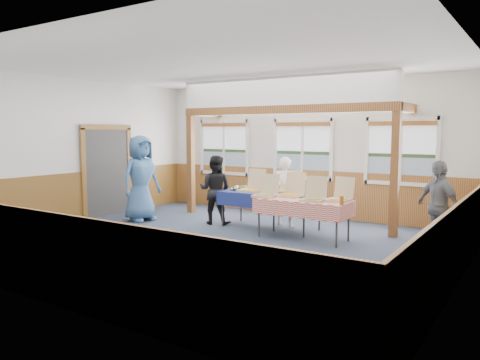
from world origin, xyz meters
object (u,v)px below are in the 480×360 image
at_px(man_blue, 141,178).
at_px(person_grey, 438,206).
at_px(woman_white, 285,192).
at_px(table_right, 303,202).
at_px(woman_black, 215,190).
at_px(table_left, 270,195).

bearing_deg(man_blue, person_grey, -75.20).
bearing_deg(woman_white, table_right, 129.62).
bearing_deg(table_right, man_blue, -152.92).
height_order(woman_white, person_grey, person_grey).
bearing_deg(table_right, person_grey, 33.70).
bearing_deg(man_blue, woman_black, -61.47).
distance_m(table_left, woman_black, 1.26).
distance_m(table_left, table_right, 1.13).
bearing_deg(person_grey, man_blue, -134.79).
bearing_deg(table_left, woman_white, 52.10).
xyz_separation_m(woman_white, woman_black, (-1.38, -0.63, 0.01)).
xyz_separation_m(table_left, woman_black, (-1.24, -0.24, 0.04)).
height_order(woman_white, woman_black, woman_black).
xyz_separation_m(woman_black, man_blue, (-1.61, -0.64, 0.22)).
height_order(woman_black, man_blue, man_blue).
xyz_separation_m(table_right, man_blue, (-3.85, -0.36, 0.27)).
relative_size(woman_white, person_grey, 0.96).
bearing_deg(woman_black, man_blue, 5.60).
relative_size(table_left, table_right, 1.19).
bearing_deg(table_left, person_grey, -17.68).
height_order(table_left, table_right, same).
distance_m(table_left, woman_white, 0.41).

